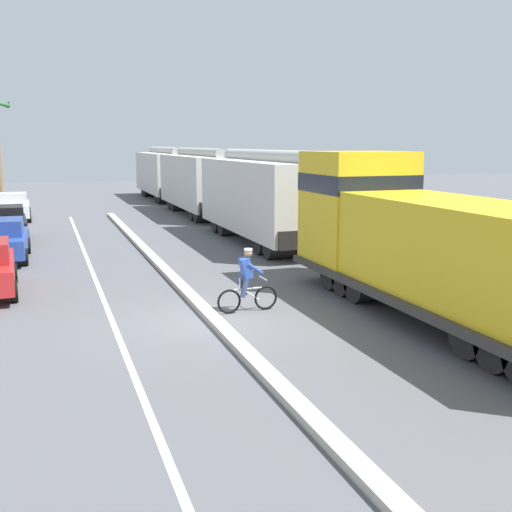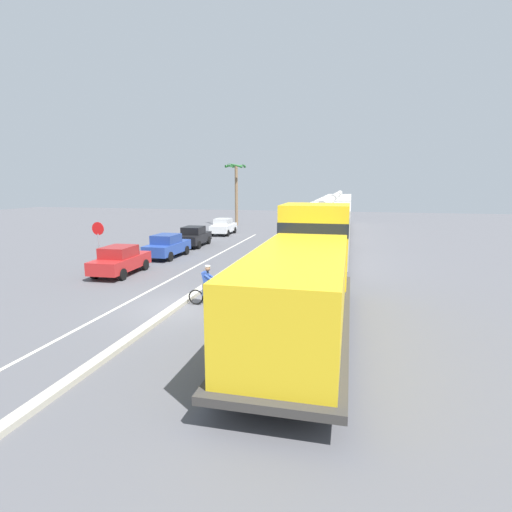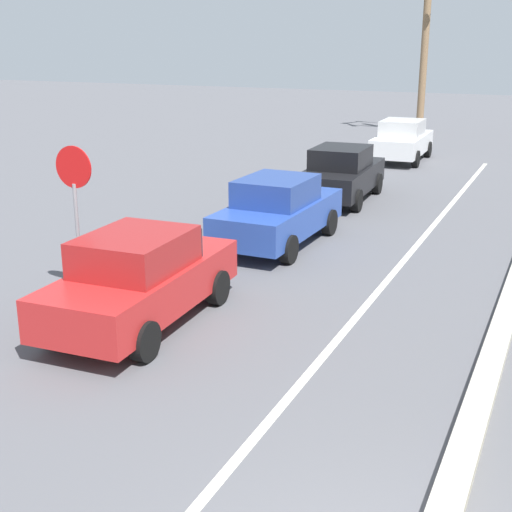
{
  "view_description": "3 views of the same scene",
  "coord_description": "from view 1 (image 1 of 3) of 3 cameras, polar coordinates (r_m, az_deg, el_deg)",
  "views": [
    {
      "loc": [
        -3.83,
        -14.23,
        4.43
      ],
      "look_at": [
        1.86,
        1.84,
        1.23
      ],
      "focal_mm": 42.0,
      "sensor_mm": 36.0,
      "label": 1
    },
    {
      "loc": [
        6.82,
        -14.83,
        5.06
      ],
      "look_at": [
        2.9,
        1.77,
        1.96
      ],
      "focal_mm": 28.0,
      "sensor_mm": 36.0,
      "label": 2
    },
    {
      "loc": [
        0.78,
        -4.71,
        4.71
      ],
      "look_at": [
        -4.43,
        6.82,
        0.81
      ],
      "focal_mm": 50.0,
      "sensor_mm": 36.0,
      "label": 3
    }
  ],
  "objects": [
    {
      "name": "ground_plane",
      "position": [
        15.39,
        -4.26,
        -6.12
      ],
      "size": [
        120.0,
        120.0,
        0.0
      ],
      "primitive_type": "plane",
      "color": "#56565B"
    },
    {
      "name": "median_curb",
      "position": [
        21.04,
        -8.58,
        -1.41
      ],
      "size": [
        0.36,
        36.0,
        0.16
      ],
      "primitive_type": "cube",
      "color": "#B2AD9E",
      "rests_on": "ground"
    },
    {
      "name": "lane_stripe",
      "position": [
        20.76,
        -15.1,
        -2.04
      ],
      "size": [
        0.14,
        36.0,
        0.01
      ],
      "primitive_type": "cube",
      "color": "silver",
      "rests_on": "ground"
    },
    {
      "name": "locomotive",
      "position": [
        16.15,
        15.64,
        0.86
      ],
      "size": [
        3.1,
        11.61,
        4.2
      ],
      "color": "gold",
      "rests_on": "ground"
    },
    {
      "name": "hopper_car_lead",
      "position": [
        26.89,
        0.63,
        5.62
      ],
      "size": [
        2.9,
        10.6,
        4.18
      ],
      "color": "silver",
      "rests_on": "ground"
    },
    {
      "name": "hopper_car_middle",
      "position": [
        37.96,
        -5.45,
        7.04
      ],
      "size": [
        2.9,
        10.6,
        4.18
      ],
      "color": "beige",
      "rests_on": "ground"
    },
    {
      "name": "hopper_car_trailing",
      "position": [
        49.28,
        -8.77,
        7.79
      ],
      "size": [
        2.9,
        10.6,
        4.18
      ],
      "color": "beige",
      "rests_on": "ground"
    },
    {
      "name": "parked_car_blue",
      "position": [
        24.85,
        -22.97,
        1.43
      ],
      "size": [
        1.89,
        4.23,
        1.62
      ],
      "color": "#28479E",
      "rests_on": "ground"
    },
    {
      "name": "parked_car_black",
      "position": [
        29.98,
        -22.66,
        2.9
      ],
      "size": [
        1.98,
        4.27,
        1.62
      ],
      "color": "black",
      "rests_on": "ground"
    },
    {
      "name": "parked_car_white",
      "position": [
        37.74,
        -22.08,
        4.37
      ],
      "size": [
        1.92,
        4.24,
        1.62
      ],
      "color": "silver",
      "rests_on": "ground"
    },
    {
      "name": "cyclist",
      "position": [
        15.91,
        -0.87,
        -2.49
      ],
      "size": [
        1.71,
        0.48,
        1.71
      ],
      "color": "black",
      "rests_on": "ground"
    }
  ]
}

